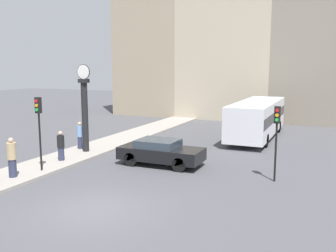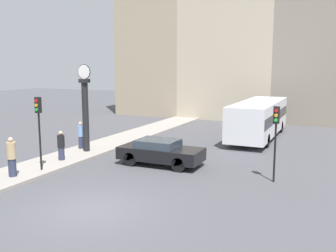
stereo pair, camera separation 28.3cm
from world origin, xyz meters
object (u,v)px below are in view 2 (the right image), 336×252
pedestrian_blue_stripe (81,135)px  street_clock (85,110)px  pedestrian_tan_coat (12,157)px  bus_distant (259,117)px  traffic_light_near (39,118)px  sedan_car (160,152)px  pedestrian_black_jacket (61,146)px  traffic_light_far (276,128)px

pedestrian_blue_stripe → street_clock: bearing=-30.3°
street_clock → pedestrian_tan_coat: bearing=-88.7°
pedestrian_blue_stripe → bus_distant: bearing=44.0°
bus_distant → traffic_light_near: traffic_light_near is taller
traffic_light_near → street_clock: size_ratio=0.69×
sedan_car → street_clock: (-5.20, 0.61, 1.89)m
traffic_light_near → pedestrian_blue_stripe: (-1.29, 4.80, -1.72)m
traffic_light_near → pedestrian_tan_coat: traffic_light_near is taller
sedan_car → pedestrian_blue_stripe: size_ratio=2.64×
pedestrian_tan_coat → pedestrian_black_jacket: bearing=90.5°
pedestrian_tan_coat → traffic_light_near: bearing=73.4°
traffic_light_far → traffic_light_near: bearing=-163.0°
sedan_car → traffic_light_far: size_ratio=1.29×
traffic_light_near → pedestrian_black_jacket: bearing=102.5°
traffic_light_near → pedestrian_blue_stripe: 5.26m
sedan_car → pedestrian_tan_coat: 7.23m
traffic_light_near → pedestrian_blue_stripe: traffic_light_near is taller
sedan_car → pedestrian_tan_coat: pedestrian_tan_coat is taller
traffic_light_far → pedestrian_blue_stripe: traffic_light_far is taller
street_clock → pedestrian_black_jacket: size_ratio=3.23×
street_clock → traffic_light_far: bearing=-5.8°
pedestrian_black_jacket → traffic_light_near: bearing=-77.5°
sedan_car → bus_distant: bus_distant is taller
bus_distant → street_clock: size_ratio=1.95×
traffic_light_near → pedestrian_black_jacket: traffic_light_near is taller
street_clock → pedestrian_tan_coat: 5.96m
traffic_light_near → pedestrian_black_jacket: 2.71m
bus_distant → traffic_light_far: bearing=-75.3°
traffic_light_near → traffic_light_far: 11.07m
traffic_light_far → street_clock: size_ratio=0.66×
street_clock → pedestrian_black_jacket: street_clock is taller
traffic_light_far → pedestrian_tan_coat: (-11.00, -4.62, -1.41)m
street_clock → traffic_light_near: bearing=-82.9°
traffic_light_far → pedestrian_tan_coat: traffic_light_far is taller
traffic_light_far → pedestrian_blue_stripe: (-11.88, 1.57, -1.48)m
traffic_light_far → pedestrian_blue_stripe: bearing=172.5°
traffic_light_near → traffic_light_far: bearing=17.0°
sedan_car → pedestrian_blue_stripe: bearing=170.0°
sedan_car → traffic_light_near: traffic_light_near is taller
traffic_light_far → pedestrian_tan_coat: 12.02m
traffic_light_far → pedestrian_tan_coat: size_ratio=1.87×
street_clock → pedestrian_black_jacket: 2.90m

